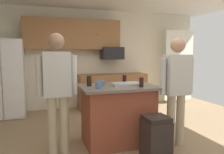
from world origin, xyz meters
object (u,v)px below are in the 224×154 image
refrigerator (4,79)px  person_host_foreground (57,85)px  glass_pilsner (89,81)px  person_guest_by_door (177,85)px  mug_blue_stoneware (98,85)px  serving_tray (125,84)px  microwave_over_range (112,53)px  kitchen_island (118,114)px  trash_bin (156,138)px  tumbler_amber (124,79)px  mug_ceramic_white (101,83)px  glass_short_whisky (141,82)px

refrigerator → person_host_foreground: refrigerator is taller
glass_pilsner → person_guest_by_door: bearing=-21.0°
person_host_foreground → mug_blue_stoneware: 0.58m
person_host_foreground → serving_tray: (1.06, 0.05, -0.04)m
refrigerator → person_guest_by_door: size_ratio=1.04×
microwave_over_range → kitchen_island: size_ratio=0.47×
microwave_over_range → glass_pilsner: bearing=-116.3°
person_host_foreground → serving_tray: 1.07m
refrigerator → trash_bin: refrigerator is taller
tumbler_amber → mug_blue_stoneware: (-0.58, -0.44, -0.02)m
tumbler_amber → mug_ceramic_white: size_ratio=1.15×
refrigerator → glass_short_whisky: 3.32m
microwave_over_range → tumbler_amber: 2.18m
refrigerator → glass_short_whisky: (2.23, -2.46, 0.14)m
microwave_over_range → glass_short_whisky: microwave_over_range is taller
refrigerator → mug_ceramic_white: refrigerator is taller
glass_pilsner → serving_tray: bearing=-11.2°
mug_ceramic_white → serving_tray: 0.39m
kitchen_island → glass_pilsner: 0.71m
person_guest_by_door → glass_short_whisky: size_ratio=11.18×
microwave_over_range → kitchen_island: bearing=-105.8°
refrigerator → mug_blue_stoneware: size_ratio=14.26×
kitchen_island → mug_blue_stoneware: size_ratio=9.71×
person_guest_by_door → tumbler_amber: bearing=-19.2°
refrigerator → glass_pilsner: 2.59m
mug_ceramic_white → glass_pilsner: glass_pilsner is taller
tumbler_amber → trash_bin: bearing=-83.9°
person_host_foreground → mug_blue_stoneware: bearing=-18.1°
glass_short_whisky → glass_pilsner: 0.81m
trash_bin → microwave_over_range: bearing=83.3°
trash_bin → refrigerator: bearing=127.6°
mug_ceramic_white → mug_blue_stoneware: mug_blue_stoneware is taller
microwave_over_range → glass_pilsner: (-1.10, -2.23, -0.42)m
mug_blue_stoneware → serving_tray: bearing=20.6°
person_guest_by_door → mug_ceramic_white: (-1.08, 0.44, 0.02)m
kitchen_island → microwave_over_range: bearing=74.2°
refrigerator → tumbler_amber: size_ratio=12.42×
trash_bin → serving_tray: bearing=104.8°
microwave_over_range → glass_pilsner: size_ratio=3.38×
person_host_foreground → trash_bin: 1.57m
kitchen_island → glass_short_whisky: glass_short_whisky is taller
microwave_over_range → person_guest_by_door: bearing=-86.6°
refrigerator → trash_bin: bearing=-52.4°
glass_pilsner → mug_blue_stoneware: 0.31m
refrigerator → trash_bin: 3.72m
person_host_foreground → person_guest_by_door: bearing=-15.0°
mug_blue_stoneware → serving_tray: (0.50, 0.19, -0.03)m
kitchen_island → person_guest_by_door: person_guest_by_door is taller
person_host_foreground → glass_pilsner: (0.50, 0.16, 0.02)m
refrigerator → person_guest_by_door: bearing=-43.2°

